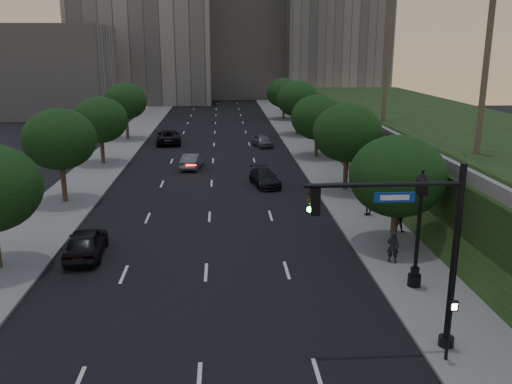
{
  "coord_description": "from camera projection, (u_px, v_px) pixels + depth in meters",
  "views": [
    {
      "loc": [
        0.88,
        -19.8,
        10.78
      ],
      "look_at": [
        2.58,
        6.77,
        3.6
      ],
      "focal_mm": 38.0,
      "sensor_mm": 36.0,
      "label": 1
    }
  ],
  "objects": [
    {
      "name": "office_block_mid",
      "position": [
        244.0,
        36.0,
        117.1
      ],
      "size": [
        22.0,
        18.0,
        26.0
      ],
      "primitive_type": "cube",
      "color": "#AAA69B",
      "rests_on": "ground"
    },
    {
      "name": "sedan_mid_left",
      "position": [
        192.0,
        161.0,
        49.27
      ],
      "size": [
        2.09,
        4.41,
        1.4
      ],
      "primitive_type": "imported",
      "rotation": [
        0.0,
        0.0,
        2.99
      ],
      "color": "#4F5256",
      "rests_on": "ground"
    },
    {
      "name": "office_block_filler",
      "position": [
        51.0,
        71.0,
        85.86
      ],
      "size": [
        18.0,
        16.0,
        14.0
      ],
      "primitive_type": "cube",
      "color": "#AAA69B",
      "rests_on": "ground"
    },
    {
      "name": "tree_left_c",
      "position": [
        100.0,
        120.0,
        49.97
      ],
      "size": [
        5.0,
        5.0,
        6.34
      ],
      "color": "#38281C",
      "rests_on": "ground"
    },
    {
      "name": "pedestrian_b",
      "position": [
        399.0,
        219.0,
        31.97
      ],
      "size": [
        0.92,
        0.84,
        1.53
      ],
      "primitive_type": "imported",
      "rotation": [
        0.0,
        0.0,
        2.7
      ],
      "color": "black",
      "rests_on": "sidewalk_right"
    },
    {
      "name": "pedestrian_signal",
      "position": [
        450.0,
        324.0,
        18.6
      ],
      "size": [
        0.3,
        0.33,
        2.5
      ],
      "color": "black",
      "rests_on": "ground"
    },
    {
      "name": "tree_right_d",
      "position": [
        298.0,
        99.0,
        66.58
      ],
      "size": [
        5.2,
        5.2,
        6.74
      ],
      "color": "#38281C",
      "rests_on": "ground"
    },
    {
      "name": "sedan_far_left",
      "position": [
        168.0,
        137.0,
        61.78
      ],
      "size": [
        3.28,
        6.07,
        1.62
      ],
      "primitive_type": "imported",
      "rotation": [
        0.0,
        0.0,
        3.25
      ],
      "color": "black",
      "rests_on": "ground"
    },
    {
      "name": "embankment",
      "position": [
        452.0,
        145.0,
        49.65
      ],
      "size": [
        18.0,
        90.0,
        4.0
      ],
      "primitive_type": "cube",
      "color": "black",
      "rests_on": "ground"
    },
    {
      "name": "sidewalk_right",
      "position": [
        321.0,
        163.0,
        51.35
      ],
      "size": [
        4.5,
        140.0,
        0.15
      ],
      "primitive_type": "cube",
      "color": "slate",
      "rests_on": "ground"
    },
    {
      "name": "pedestrian_a",
      "position": [
        393.0,
        247.0,
        27.36
      ],
      "size": [
        0.7,
        0.57,
        1.65
      ],
      "primitive_type": "imported",
      "rotation": [
        0.0,
        0.0,
        2.81
      ],
      "color": "black",
      "rests_on": "sidewalk_right"
    },
    {
      "name": "office_block_left",
      "position": [
        143.0,
        19.0,
        105.46
      ],
      "size": [
        26.0,
        20.0,
        32.0
      ],
      "primitive_type": "cube",
      "color": "gray",
      "rests_on": "ground"
    },
    {
      "name": "ground",
      "position": [
        203.0,
        323.0,
        21.83
      ],
      "size": [
        160.0,
        160.0,
        0.0
      ],
      "primitive_type": "plane",
      "color": "black",
      "rests_on": "ground"
    },
    {
      "name": "sedan_near_right",
      "position": [
        265.0,
        178.0,
        43.13
      ],
      "size": [
        2.58,
        4.7,
        1.29
      ],
      "primitive_type": "imported",
      "rotation": [
        0.0,
        0.0,
        0.18
      ],
      "color": "black",
      "rests_on": "ground"
    },
    {
      "name": "sedan_far_right",
      "position": [
        262.0,
        141.0,
        60.0
      ],
      "size": [
        2.53,
        4.23,
        1.35
      ],
      "primitive_type": "imported",
      "rotation": [
        0.0,
        0.0,
        0.25
      ],
      "color": "#56585E",
      "rests_on": "ground"
    },
    {
      "name": "tree_left_d",
      "position": [
        126.0,
        101.0,
        63.37
      ],
      "size": [
        5.0,
        5.0,
        6.71
      ],
      "color": "#38281C",
      "rests_on": "ground"
    },
    {
      "name": "road_surface",
      "position": [
        213.0,
        165.0,
        50.74
      ],
      "size": [
        16.0,
        140.0,
        0.02
      ],
      "primitive_type": "cube",
      "color": "black",
      "rests_on": "ground"
    },
    {
      "name": "tree_right_c",
      "position": [
        317.0,
        117.0,
        53.22
      ],
      "size": [
        5.2,
        5.2,
        6.24
      ],
      "color": "#38281C",
      "rests_on": "ground"
    },
    {
      "name": "tree_right_e",
      "position": [
        284.0,
        93.0,
        81.16
      ],
      "size": [
        5.2,
        5.2,
        6.24
      ],
      "color": "#38281C",
      "rests_on": "ground"
    },
    {
      "name": "pedestrian_c",
      "position": [
        369.0,
        203.0,
        35.06
      ],
      "size": [
        1.01,
        0.64,
        1.6
      ],
      "primitive_type": "imported",
      "rotation": [
        0.0,
        0.0,
        3.43
      ],
      "color": "black",
      "rests_on": "sidewalk_right"
    },
    {
      "name": "tree_right_a",
      "position": [
        397.0,
        176.0,
        29.13
      ],
      "size": [
        5.2,
        5.2,
        6.24
      ],
      "color": "#38281C",
      "rests_on": "ground"
    },
    {
      "name": "tree_left_b",
      "position": [
        60.0,
        139.0,
        37.35
      ],
      "size": [
        5.0,
        5.0,
        6.71
      ],
      "color": "#38281C",
      "rests_on": "ground"
    },
    {
      "name": "tree_right_b",
      "position": [
        347.0,
        133.0,
        40.56
      ],
      "size": [
        5.2,
        5.2,
        6.74
      ],
      "color": "#38281C",
      "rests_on": "ground"
    },
    {
      "name": "street_lamp",
      "position": [
        418.0,
        235.0,
        24.2
      ],
      "size": [
        0.64,
        0.64,
        5.62
      ],
      "color": "black",
      "rests_on": "ground"
    },
    {
      "name": "sidewalk_left",
      "position": [
        102.0,
        166.0,
        50.09
      ],
      "size": [
        4.5,
        140.0,
        0.15
      ],
      "primitive_type": "cube",
      "color": "slate",
      "rests_on": "ground"
    },
    {
      "name": "sedan_near_left",
      "position": [
        86.0,
        242.0,
        28.53
      ],
      "size": [
        2.1,
        4.69,
        1.57
      ],
      "primitive_type": "imported",
      "rotation": [
        0.0,
        0.0,
        3.2
      ],
      "color": "black",
      "rests_on": "ground"
    },
    {
      "name": "office_block_right",
      "position": [
        332.0,
        10.0,
        111.13
      ],
      "size": [
        20.0,
        22.0,
        36.0
      ],
      "primitive_type": "cube",
      "color": "slate",
      "rests_on": "ground"
    },
    {
      "name": "traffic_signal_mast",
      "position": [
        424.0,
        257.0,
        18.91
      ],
      "size": [
        5.68,
        0.56,
        7.0
      ],
      "color": "black",
      "rests_on": "ground"
    },
    {
      "name": "parapet_wall",
      "position": [
        362.0,
        121.0,
        48.51
      ],
      "size": [
        0.35,
        90.0,
        0.7
      ],
      "primitive_type": "cube",
      "color": "slate",
      "rests_on": "embankment"
    }
  ]
}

